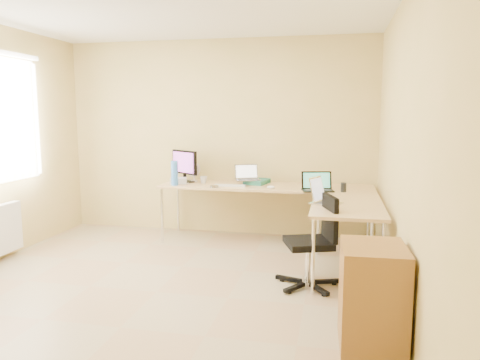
% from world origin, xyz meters
% --- Properties ---
extents(floor, '(4.50, 4.50, 0.00)m').
position_xyz_m(floor, '(0.00, 0.00, 0.00)').
color(floor, tan).
rests_on(floor, ground).
extents(wall_back, '(4.50, 0.00, 4.50)m').
position_xyz_m(wall_back, '(0.00, 2.25, 1.30)').
color(wall_back, tan).
rests_on(wall_back, ground).
extents(wall_right, '(0.00, 4.50, 4.50)m').
position_xyz_m(wall_right, '(2.10, 0.00, 1.30)').
color(wall_right, tan).
rests_on(wall_right, ground).
extents(desk_main, '(2.65, 0.70, 0.73)m').
position_xyz_m(desk_main, '(0.72, 1.85, 0.36)').
color(desk_main, tan).
rests_on(desk_main, ground).
extents(desk_return, '(0.70, 1.30, 0.73)m').
position_xyz_m(desk_return, '(1.70, 0.85, 0.36)').
color(desk_return, tan).
rests_on(desk_return, ground).
extents(monitor, '(0.49, 0.41, 0.42)m').
position_xyz_m(monitor, '(-0.37, 1.92, 0.94)').
color(monitor, black).
rests_on(monitor, desk_main).
extents(book_stack, '(0.32, 0.38, 0.06)m').
position_xyz_m(book_stack, '(0.59, 1.97, 0.76)').
color(book_stack, '#206553').
rests_on(book_stack, desk_main).
extents(laptop_center, '(0.37, 0.33, 0.20)m').
position_xyz_m(laptop_center, '(0.48, 1.88, 0.88)').
color(laptop_center, '#9395AC').
rests_on(laptop_center, desk_main).
extents(laptop_black, '(0.40, 0.33, 0.22)m').
position_xyz_m(laptop_black, '(1.38, 1.56, 0.84)').
color(laptop_black, black).
rests_on(laptop_black, desk_main).
extents(keyboard, '(0.40, 0.12, 0.02)m').
position_xyz_m(keyboard, '(0.30, 1.69, 0.74)').
color(keyboard, silver).
rests_on(keyboard, desk_main).
extents(mouse, '(0.12, 0.09, 0.04)m').
position_xyz_m(mouse, '(0.82, 1.61, 0.75)').
color(mouse, white).
rests_on(mouse, desk_main).
extents(mug, '(0.12, 0.12, 0.09)m').
position_xyz_m(mug, '(-0.09, 1.87, 0.78)').
color(mug, silver).
rests_on(mug, desk_main).
extents(cd_stack, '(0.13, 0.13, 0.03)m').
position_xyz_m(cd_stack, '(0.13, 1.55, 0.74)').
color(cd_stack, '#B6B5BD').
rests_on(cd_stack, desk_main).
extents(water_bottle, '(0.11, 0.11, 0.31)m').
position_xyz_m(water_bottle, '(-0.40, 1.63, 0.88)').
color(water_bottle, '#3A7CDD').
rests_on(water_bottle, desk_main).
extents(papers, '(0.24, 0.33, 0.01)m').
position_xyz_m(papers, '(-0.40, 1.93, 0.73)').
color(papers, white).
rests_on(papers, desk_main).
extents(white_box, '(0.24, 0.20, 0.08)m').
position_xyz_m(white_box, '(-0.40, 1.77, 0.77)').
color(white_box, silver).
rests_on(white_box, desk_main).
extents(desk_fan, '(0.22, 0.22, 0.24)m').
position_xyz_m(desk_fan, '(-0.25, 1.96, 0.85)').
color(desk_fan, silver).
rests_on(desk_fan, desk_main).
extents(black_cup, '(0.07, 0.07, 0.11)m').
position_xyz_m(black_cup, '(1.67, 1.55, 0.78)').
color(black_cup, black).
rests_on(black_cup, desk_main).
extents(laptop_return, '(0.39, 0.36, 0.21)m').
position_xyz_m(laptop_return, '(1.49, 0.81, 0.84)').
color(laptop_return, silver).
rests_on(laptop_return, desk_return).
extents(office_chair, '(0.67, 0.67, 0.88)m').
position_xyz_m(office_chair, '(1.34, 0.44, 0.50)').
color(office_chair, black).
rests_on(office_chair, ground).
extents(cabinet, '(0.45, 0.55, 0.74)m').
position_xyz_m(cabinet, '(1.85, -0.62, 0.36)').
color(cabinet, '#A7702C').
rests_on(cabinet, ground).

